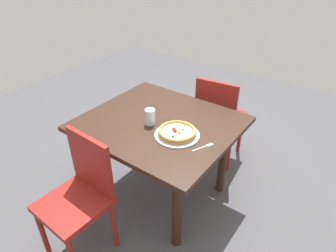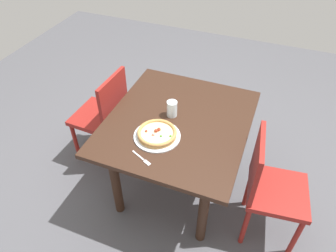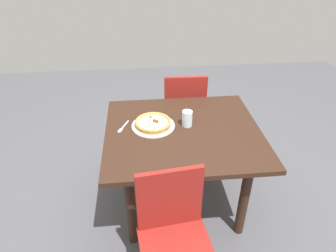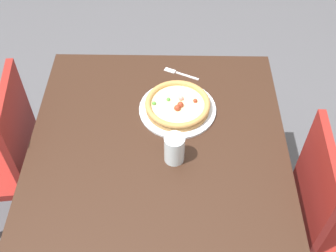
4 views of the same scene
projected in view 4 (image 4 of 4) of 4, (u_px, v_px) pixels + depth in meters
The scene contains 8 objects.
ground_plane at pixel (160, 237), 2.14m from camera, with size 6.00×6.00×0.00m, color #4C4C51.
dining_table at pixel (158, 167), 1.67m from camera, with size 1.12×0.99×0.73m.
chair_near at pixel (333, 211), 1.69m from camera, with size 0.42×0.42×0.89m.
chair_far at pixel (2, 156), 1.87m from camera, with size 0.44×0.44×0.89m.
plate at pixel (178, 109), 1.72m from camera, with size 0.32×0.32×0.01m, color silver.
pizza at pixel (178, 105), 1.70m from camera, with size 0.27×0.27×0.05m.
fork at pixel (179, 73), 1.87m from camera, with size 0.08×0.16×0.00m.
drinking_glass at pixel (174, 149), 1.52m from camera, with size 0.08×0.08×0.12m, color silver.
Camera 4 is at (-0.97, -0.06, 1.99)m, focal length 44.64 mm.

